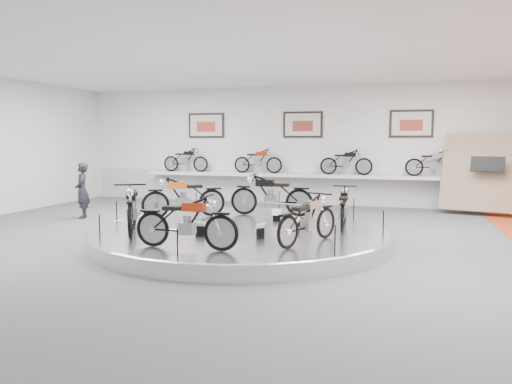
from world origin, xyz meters
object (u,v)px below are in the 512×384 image
(bike_a, at_px, (344,207))
(visitor, at_px, (82,190))
(bike_e, at_px, (186,222))
(display_platform, at_px, (242,235))
(shelf, at_px, (301,175))
(bike_d, at_px, (132,207))
(bike_f, at_px, (308,219))
(bike_c, at_px, (184,197))
(bike_b, at_px, (271,195))

(bike_a, distance_m, visitor, 7.48)
(bike_e, xyz_separation_m, visitor, (-5.02, 4.09, 0.00))
(bike_a, xyz_separation_m, bike_e, (-2.37, -2.96, 0.04))
(display_platform, xyz_separation_m, bike_a, (2.09, 0.75, 0.59))
(shelf, xyz_separation_m, bike_e, (-0.29, -8.61, -0.22))
(visitor, bearing_deg, bike_e, 19.96)
(bike_d, relative_size, bike_f, 1.15)
(visitor, bearing_deg, bike_f, 35.55)
(bike_c, bearing_deg, display_platform, 113.97)
(bike_a, xyz_separation_m, bike_d, (-4.08, -1.84, 0.08))
(bike_d, bearing_deg, shelf, 137.60)
(bike_c, height_order, bike_e, bike_c)
(bike_b, relative_size, bike_e, 1.10)
(visitor, bearing_deg, bike_a, 50.43)
(shelf, bearing_deg, bike_c, -108.36)
(display_platform, height_order, visitor, visitor)
(bike_a, distance_m, bike_f, 1.95)
(shelf, bearing_deg, visitor, -139.60)
(bike_b, bearing_deg, bike_c, 23.41)
(bike_a, xyz_separation_m, bike_b, (-1.93, 1.17, 0.08))
(shelf, bearing_deg, bike_e, -91.93)
(shelf, distance_m, bike_a, 6.03)
(bike_b, xyz_separation_m, bike_c, (-1.95, -0.93, -0.01))
(bike_d, height_order, visitor, visitor)
(bike_f, bearing_deg, bike_d, 112.48)
(bike_e, height_order, bike_f, bike_e)
(bike_c, bearing_deg, visitor, -51.27)
(bike_b, xyz_separation_m, visitor, (-5.46, -0.04, -0.04))
(shelf, bearing_deg, display_platform, -90.00)
(bike_e, distance_m, visitor, 6.47)
(bike_b, distance_m, visitor, 5.46)
(display_platform, xyz_separation_m, shelf, (0.00, 6.40, 0.85))
(bike_a, xyz_separation_m, visitor, (-7.40, 1.13, 0.04))
(bike_a, relative_size, bike_f, 0.98)
(bike_b, distance_m, bike_c, 2.16)
(bike_c, relative_size, visitor, 1.11)
(shelf, height_order, bike_b, bike_b)
(bike_d, distance_m, bike_f, 3.65)
(display_platform, distance_m, bike_f, 2.10)
(shelf, xyz_separation_m, bike_d, (-2.00, -7.49, -0.18))
(bike_c, height_order, bike_d, bike_d)
(bike_d, height_order, bike_f, bike_d)
(shelf, relative_size, bike_e, 6.76)
(bike_f, bearing_deg, display_platform, 78.60)
(bike_f, bearing_deg, bike_b, 49.54)
(bike_c, bearing_deg, bike_b, 168.54)
(bike_f, bearing_deg, bike_a, 10.73)
(bike_d, bearing_deg, bike_c, 146.92)
(bike_a, relative_size, bike_c, 0.86)
(bike_a, relative_size, bike_d, 0.85)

